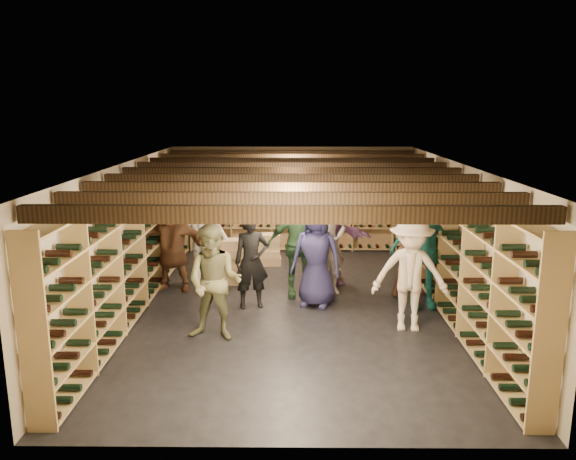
# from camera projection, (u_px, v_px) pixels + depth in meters

# --- Properties ---
(ground) EXTENTS (8.00, 8.00, 0.00)m
(ground) POSITION_uv_depth(u_px,v_px,m) (291.00, 307.00, 9.46)
(ground) COLOR black
(ground) RESTS_ON ground
(walls) EXTENTS (5.52, 8.02, 2.40)m
(walls) POSITION_uv_depth(u_px,v_px,m) (291.00, 238.00, 9.21)
(walls) COLOR #C0B395
(walls) RESTS_ON ground
(ceiling) EXTENTS (5.50, 8.00, 0.01)m
(ceiling) POSITION_uv_depth(u_px,v_px,m) (291.00, 164.00, 8.95)
(ceiling) COLOR beige
(ceiling) RESTS_ON walls
(ceiling_joists) EXTENTS (5.40, 7.12, 0.18)m
(ceiling_joists) POSITION_uv_depth(u_px,v_px,m) (291.00, 173.00, 8.98)
(ceiling_joists) COLOR black
(ceiling_joists) RESTS_ON ground
(wine_rack_left) EXTENTS (0.32, 7.50, 2.15)m
(wine_rack_left) POSITION_uv_depth(u_px,v_px,m) (136.00, 245.00, 9.26)
(wine_rack_left) COLOR tan
(wine_rack_left) RESTS_ON ground
(wine_rack_right) EXTENTS (0.32, 7.50, 2.15)m
(wine_rack_right) POSITION_uv_depth(u_px,v_px,m) (448.00, 245.00, 9.21)
(wine_rack_right) COLOR tan
(wine_rack_right) RESTS_ON ground
(wine_rack_back) EXTENTS (4.70, 0.30, 2.15)m
(wine_rack_back) POSITION_uv_depth(u_px,v_px,m) (292.00, 205.00, 12.97)
(wine_rack_back) COLOR tan
(wine_rack_back) RESTS_ON ground
(crate_stack_left) EXTENTS (0.50, 0.34, 0.85)m
(crate_stack_left) POSITION_uv_depth(u_px,v_px,m) (235.00, 261.00, 10.65)
(crate_stack_left) COLOR tan
(crate_stack_left) RESTS_ON ground
(crate_stack_right) EXTENTS (0.52, 0.35, 0.68)m
(crate_stack_right) POSITION_uv_depth(u_px,v_px,m) (268.00, 250.00, 11.87)
(crate_stack_right) COLOR tan
(crate_stack_right) RESTS_ON ground
(crate_loose) EXTENTS (0.57, 0.45, 0.17)m
(crate_loose) POSITION_uv_depth(u_px,v_px,m) (327.00, 275.00, 10.98)
(crate_loose) COLOR tan
(crate_loose) RESTS_ON ground
(person_1) EXTENTS (0.65, 0.50, 1.59)m
(person_1) POSITION_uv_depth(u_px,v_px,m) (251.00, 261.00, 9.29)
(person_1) COLOR black
(person_1) RESTS_ON ground
(person_2) EXTENTS (0.93, 0.79, 1.70)m
(person_2) POSITION_uv_depth(u_px,v_px,m) (215.00, 283.00, 8.00)
(person_2) COLOR #666540
(person_2) RESTS_ON ground
(person_3) EXTENTS (1.19, 0.76, 1.75)m
(person_3) POSITION_uv_depth(u_px,v_px,m) (410.00, 274.00, 8.33)
(person_3) COLOR beige
(person_3) RESTS_ON ground
(person_4) EXTENTS (1.14, 0.53, 1.91)m
(person_4) POSITION_uv_depth(u_px,v_px,m) (423.00, 252.00, 9.27)
(person_4) COLOR #1C6C68
(person_4) RESTS_ON ground
(person_5) EXTENTS (1.71, 0.78, 1.78)m
(person_5) POSITION_uv_depth(u_px,v_px,m) (172.00, 242.00, 10.20)
(person_5) COLOR brown
(person_5) RESTS_ON ground
(person_6) EXTENTS (0.98, 0.80, 1.74)m
(person_6) POSITION_uv_depth(u_px,v_px,m) (316.00, 256.00, 9.36)
(person_6) COLOR #24224C
(person_6) RESTS_ON ground
(person_7) EXTENTS (0.79, 0.65, 1.85)m
(person_7) POSITION_uv_depth(u_px,v_px,m) (328.00, 244.00, 9.94)
(person_7) COLOR gray
(person_7) RESTS_ON ground
(person_8) EXTENTS (0.95, 0.82, 1.68)m
(person_8) POSITION_uv_depth(u_px,v_px,m) (416.00, 250.00, 9.83)
(person_8) COLOR #4F2A20
(person_8) RESTS_ON ground
(person_9) EXTENTS (1.22, 0.73, 1.86)m
(person_9) POSITION_uv_depth(u_px,v_px,m) (201.00, 236.00, 10.55)
(person_9) COLOR beige
(person_9) RESTS_ON ground
(person_10) EXTENTS (1.12, 0.54, 1.85)m
(person_10) POSITION_uv_depth(u_px,v_px,m) (298.00, 245.00, 9.83)
(person_10) COLOR #244526
(person_10) RESTS_ON ground
(person_11) EXTENTS (1.68, 0.85, 1.74)m
(person_11) POSITION_uv_depth(u_px,v_px,m) (327.00, 239.00, 10.50)
(person_11) COLOR #8A5689
(person_11) RESTS_ON ground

